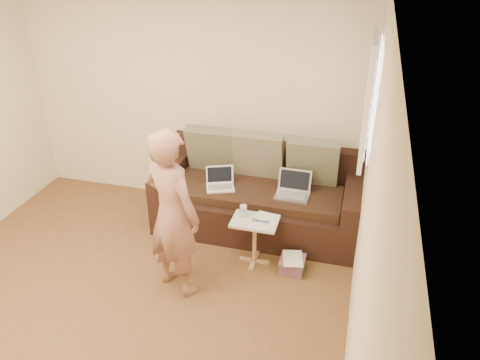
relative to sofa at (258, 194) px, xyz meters
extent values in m
plane|color=brown|center=(-0.90, -1.77, -0.42)|extent=(4.50, 4.50, 0.00)
plane|color=white|center=(-0.90, -1.77, 2.18)|extent=(4.50, 4.50, 0.00)
plane|color=beige|center=(-0.90, 0.48, 0.87)|extent=(4.00, 0.00, 4.00)
plane|color=beige|center=(1.10, -1.77, 0.87)|extent=(0.00, 4.50, 4.50)
imported|color=#9E5D56|center=(-0.50, -1.17, 0.38)|extent=(0.70, 0.60, 1.61)
camera|label=1|loc=(0.99, -4.42, 2.59)|focal=35.62mm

